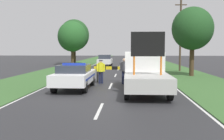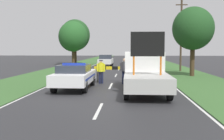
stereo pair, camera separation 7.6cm
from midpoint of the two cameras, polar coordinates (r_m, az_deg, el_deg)
The scene contains 20 objects.
ground_plane at distance 14.26m, azimuth -1.08°, elevation -4.83°, with size 160.00×160.00×0.00m, color #28282B.
lane_markings at distance 27.68m, azimuth 1.11°, elevation -0.25°, with size 8.00×65.61×0.01m.
grass_verge_left at distance 34.90m, azimuth -8.86°, elevation 0.71°, with size 4.51×120.00×0.03m.
grass_verge_right at distance 34.50m, azimuth 12.07°, elevation 0.62°, with size 4.51×120.00×0.03m.
police_car at distance 15.48m, azimuth -8.27°, elevation -1.25°, with size 1.92×4.76×1.53m.
work_truck at distance 14.26m, azimuth 7.10°, elevation -0.55°, with size 2.20×5.40×3.15m.
road_barrier at distance 18.55m, azimuth -0.17°, elevation 0.17°, with size 2.54×0.08×1.11m.
police_officer at distance 17.74m, azimuth -2.58°, elevation 0.14°, with size 0.58×0.37×1.62m.
pedestrian_civilian at distance 17.54m, azimuth 2.58°, elevation 0.25°, with size 0.62×0.39×1.72m.
traffic_cone_near_police at distance 19.05m, azimuth -5.10°, elevation -1.47°, with size 0.49×0.49×0.67m.
traffic_cone_centre_front at distance 19.04m, azimuth 7.53°, elevation -1.45°, with size 0.50×0.50×0.69m.
traffic_cone_near_truck at distance 19.31m, azimuth 4.36°, elevation -1.31°, with size 0.52×0.52×0.72m.
traffic_cone_behind_barrier at distance 17.41m, azimuth 9.59°, elevation -2.33°, with size 0.37×0.37×0.52m.
queued_car_wagon_maroon at distance 23.36m, azimuth 6.09°, elevation 0.71°, with size 1.94×4.19×1.49m.
queued_car_sedan_silver at distance 28.98m, azimuth 5.31°, elevation 1.61°, with size 1.86×4.57×1.64m.
queued_car_van_white at distance 36.06m, azimuth -1.59°, elevation 2.14°, with size 1.85×4.21×1.56m.
roadside_tree_near_left at distance 23.56m, azimuth 17.03°, elevation 8.58°, with size 3.49×3.49×5.92m.
roadside_tree_near_right at distance 41.06m, azimuth -8.27°, elevation 7.52°, with size 4.56×4.56×6.89m.
roadside_tree_mid_left at distance 37.81m, azimuth -8.71°, elevation 7.21°, with size 4.10×4.10×6.28m.
utility_pole at distance 28.45m, azimuth 14.60°, elevation 7.68°, with size 1.20×0.20×7.66m.
Camera 1 is at (1.06, -14.03, 2.33)m, focal length 42.00 mm.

